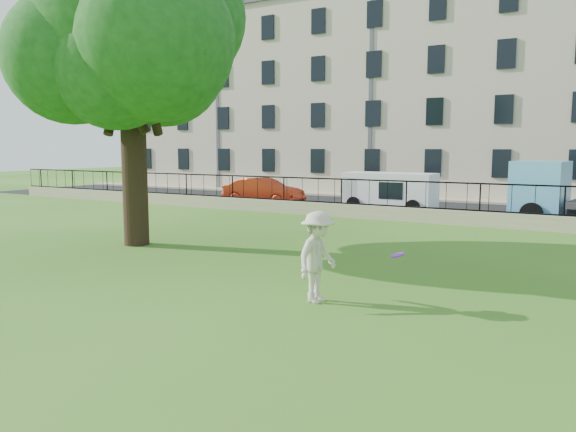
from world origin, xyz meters
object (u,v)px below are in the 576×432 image
Objects in this scene: red_sedan at (263,192)px; frisbee at (397,255)px; tree at (128,32)px; man at (318,257)px; white_van at (389,192)px.

frisbee is at bearing -139.70° from red_sedan.
frisbee is (9.77, -2.61, -5.65)m from tree.
tree is at bearing -166.77° from red_sedan.
man is at bearing -162.35° from frisbee.
man is at bearing -20.48° from tree.
frisbee is at bearing -68.26° from man.
white_van is (-6.00, 15.81, -0.10)m from frisbee.
man is 16.89m from white_van.
frisbee is 0.06× the size of white_van.
white_van reaches higher than frisbee.
tree is 13.88m from red_sedan.
man reaches higher than frisbee.
tree reaches higher than frisbee.
tree is 37.23× the size of frisbee.
red_sedan is (-12.71, 14.81, -0.30)m from frisbee.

